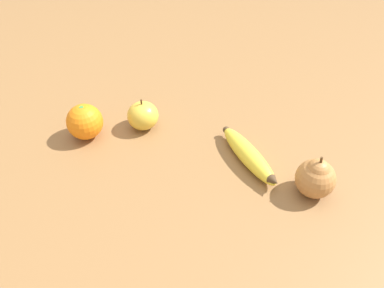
{
  "coord_description": "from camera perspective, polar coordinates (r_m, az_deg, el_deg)",
  "views": [
    {
      "loc": [
        0.43,
        0.45,
        0.59
      ],
      "look_at": [
        0.01,
        -0.02,
        0.03
      ],
      "focal_mm": 35.0,
      "sensor_mm": 36.0,
      "label": 1
    }
  ],
  "objects": [
    {
      "name": "ground_plane",
      "position": [
        0.86,
        1.34,
        -1.74
      ],
      "size": [
        3.0,
        3.0,
        0.0
      ],
      "primitive_type": "plane",
      "color": "olive"
    },
    {
      "name": "banana",
      "position": [
        0.84,
        8.66,
        -1.72
      ],
      "size": [
        0.09,
        0.21,
        0.04
      ],
      "rotation": [
        0.0,
        0.0,
        1.3
      ],
      "color": "yellow",
      "rests_on": "ground_plane"
    },
    {
      "name": "orange",
      "position": [
        0.92,
        -16.02,
        3.29
      ],
      "size": [
        0.09,
        0.09,
        0.09
      ],
      "color": "orange",
      "rests_on": "ground_plane"
    },
    {
      "name": "pear",
      "position": [
        0.79,
        18.34,
        -4.83
      ],
      "size": [
        0.08,
        0.08,
        0.1
      ],
      "color": "#B2753D",
      "rests_on": "ground_plane"
    },
    {
      "name": "apple",
      "position": [
        0.92,
        -7.49,
        4.31
      ],
      "size": [
        0.08,
        0.08,
        0.08
      ],
      "color": "gold",
      "rests_on": "ground_plane"
    }
  ]
}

